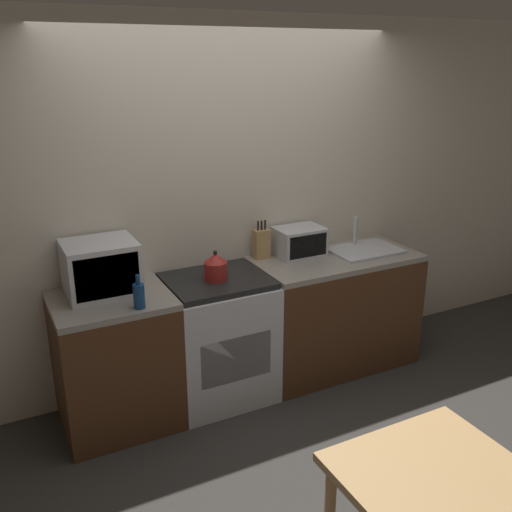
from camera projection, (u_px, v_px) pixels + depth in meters
The scene contains 12 objects.
ground_plane at pixel (308, 445), 3.59m from camera, with size 16.00×16.00×0.00m, color #33302D.
wall_back at pixel (230, 205), 4.12m from camera, with size 10.00×0.06×2.60m.
counter_left_run at pixel (116, 361), 3.69m from camera, with size 0.73×0.62×0.90m.
counter_right_run at pixel (334, 311), 4.42m from camera, with size 1.25×0.62×0.90m.
stove_range at pixel (218, 338), 4.00m from camera, with size 0.70×0.62×0.90m.
kettle at pixel (216, 267), 3.80m from camera, with size 0.16×0.16×0.21m.
microwave at pixel (101, 268), 3.56m from camera, with size 0.44×0.37×0.34m.
bottle at pixel (139, 295), 3.37m from camera, with size 0.07×0.07×0.21m.
knife_block at pixel (262, 244), 4.20m from camera, with size 0.12×0.07×0.29m.
toaster_oven at pixel (299, 241), 4.27m from camera, with size 0.36×0.26×0.21m.
sink_basin at pixel (364, 249), 4.38m from camera, with size 0.53×0.38×0.24m.
dining_table at pixel (444, 502), 2.29m from camera, with size 0.75×0.78×0.72m.
Camera 1 is at (-1.65, -2.52, 2.32)m, focal length 40.00 mm.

